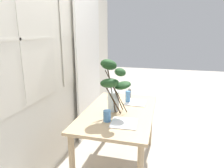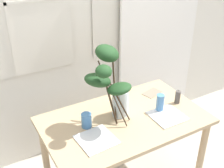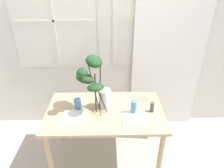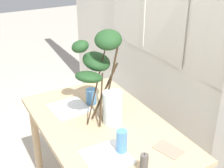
# 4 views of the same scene
# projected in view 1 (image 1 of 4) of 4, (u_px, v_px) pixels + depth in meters

# --- Properties ---
(ground) EXTENTS (14.00, 14.00, 0.00)m
(ground) POSITION_uv_depth(u_px,v_px,m) (118.00, 165.00, 2.53)
(ground) COLOR #B7AD9E
(back_wall_with_windows) EXTENTS (4.32, 0.14, 2.93)m
(back_wall_with_windows) POSITION_uv_depth(u_px,v_px,m) (52.00, 45.00, 2.36)
(back_wall_with_windows) COLOR silver
(back_wall_with_windows) RESTS_ON ground
(curtain_sheer_side) EXTENTS (0.95, 0.03, 2.21)m
(curtain_sheer_side) POSITION_uv_depth(u_px,v_px,m) (89.00, 65.00, 3.21)
(curtain_sheer_side) COLOR white
(curtain_sheer_side) RESTS_ON ground
(dining_table) EXTENTS (1.30, 0.78, 0.73)m
(dining_table) POSITION_uv_depth(u_px,v_px,m) (119.00, 119.00, 2.38)
(dining_table) COLOR tan
(dining_table) RESTS_ON ground
(vase_with_branches) EXTENTS (0.39, 0.39, 0.64)m
(vase_with_branches) POSITION_uv_depth(u_px,v_px,m) (113.00, 86.00, 2.19)
(vase_with_branches) COLOR silver
(vase_with_branches) RESTS_ON dining_table
(drinking_glass_blue_left) EXTENTS (0.08, 0.08, 0.12)m
(drinking_glass_blue_left) POSITION_uv_depth(u_px,v_px,m) (107.00, 116.00, 2.06)
(drinking_glass_blue_left) COLOR #4C84BC
(drinking_glass_blue_left) RESTS_ON dining_table
(drinking_glass_blue_right) EXTENTS (0.06, 0.06, 0.15)m
(drinking_glass_blue_right) POSITION_uv_depth(u_px,v_px,m) (128.00, 97.00, 2.61)
(drinking_glass_blue_right) COLOR #4C84BC
(drinking_glass_blue_right) RESTS_ON dining_table
(plate_square_left) EXTENTS (0.27, 0.27, 0.01)m
(plate_square_left) POSITION_uv_depth(u_px,v_px,m) (124.00, 123.00, 2.03)
(plate_square_left) COLOR white
(plate_square_left) RESTS_ON dining_table
(plate_square_right) EXTENTS (0.26, 0.26, 0.01)m
(plate_square_right) POSITION_uv_depth(u_px,v_px,m) (135.00, 103.00, 2.61)
(plate_square_right) COLOR white
(plate_square_right) RESTS_ON dining_table
(napkin_folded) EXTENTS (0.19, 0.15, 0.00)m
(napkin_folded) POSITION_uv_depth(u_px,v_px,m) (111.00, 98.00, 2.80)
(napkin_folded) COLOR gray
(napkin_folded) RESTS_ON dining_table
(pillar_candle) EXTENTS (0.05, 0.05, 0.13)m
(pillar_candle) POSITION_uv_depth(u_px,v_px,m) (129.00, 93.00, 2.81)
(pillar_candle) COLOR #514C47
(pillar_candle) RESTS_ON dining_table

